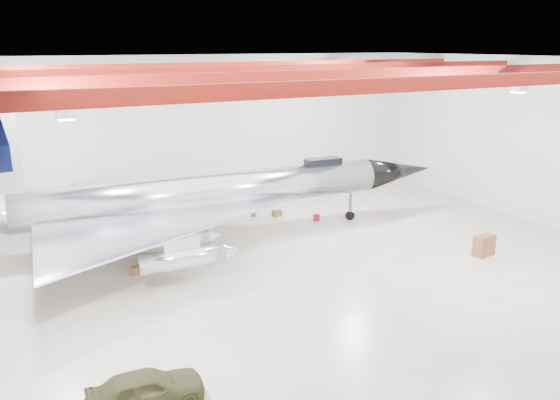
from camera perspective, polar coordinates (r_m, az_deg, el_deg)
floor at (r=28.96m, az=-0.96°, el=-7.89°), size 40.00×40.00×0.00m
wall_back at (r=40.89m, az=-10.78°, el=6.95°), size 40.00×0.00×40.00m
wall_right at (r=40.31m, az=25.27°, el=5.58°), size 0.00×30.00×30.00m
ceiling at (r=26.50m, az=-1.08°, el=14.42°), size 40.00×40.00×0.00m
ceiling_structure at (r=26.52m, az=-1.07°, el=12.96°), size 39.50×29.50×1.08m
jet_aircraft at (r=33.35m, az=-7.41°, el=0.29°), size 31.02×18.94×8.45m
jeep at (r=19.72m, az=-13.84°, el=-18.65°), size 3.99×1.82×1.32m
desk at (r=33.48m, az=20.55°, el=-4.48°), size 1.38×0.81×1.20m
crate_ply at (r=30.10m, az=-14.83°, el=-7.09°), size 0.68×0.60×0.40m
toolbox_red at (r=35.13m, az=-12.42°, el=-3.62°), size 0.49×0.42×0.31m
engine_drum at (r=31.87m, az=-5.99°, el=-5.28°), size 0.51×0.51×0.41m
parts_bin at (r=38.57m, az=-0.31°, el=-1.37°), size 0.61×0.49×0.42m
crate_small at (r=34.15m, az=-13.34°, el=-4.30°), size 0.47×0.42×0.27m
tool_chest at (r=37.65m, az=3.84°, el=-1.85°), size 0.51×0.51×0.43m
oil_barrel at (r=32.25m, az=-10.63°, el=-5.23°), size 0.64×0.54×0.40m
spares_box at (r=38.53m, az=-2.76°, el=-1.49°), size 0.37×0.37×0.33m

